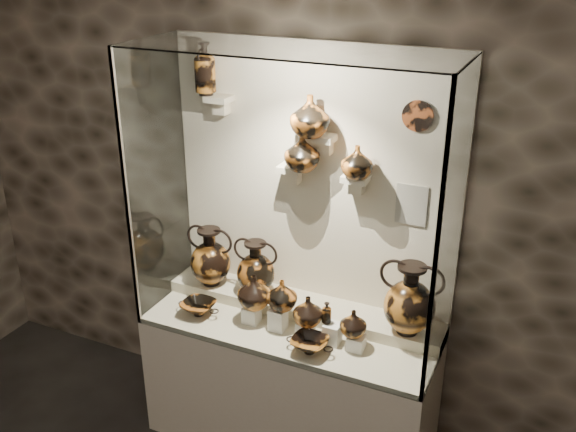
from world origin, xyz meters
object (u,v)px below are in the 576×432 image
(jug_b, at_px, (282,295))
(lekythos_tall, at_px, (205,66))
(kylix_left, at_px, (199,307))
(ovoid_vase_a, at_px, (302,152))
(kylix_right, at_px, (310,344))
(ovoid_vase_c, at_px, (357,162))
(amphora_left, at_px, (211,256))
(ovoid_vase_b, at_px, (310,116))
(jug_e, at_px, (353,323))
(amphora_mid, at_px, (256,268))
(amphora_right, at_px, (410,299))
(jug_c, at_px, (308,311))
(lekythos_small, at_px, (327,311))
(jug_a, at_px, (254,291))

(jug_b, bearing_deg, lekythos_tall, 168.05)
(kylix_left, relative_size, lekythos_tall, 0.79)
(lekythos_tall, xyz_separation_m, ovoid_vase_a, (0.61, -0.03, -0.41))
(kylix_right, xyz_separation_m, ovoid_vase_c, (0.09, 0.39, 0.92))
(amphora_left, relative_size, lekythos_tall, 1.16)
(ovoid_vase_b, bearing_deg, jug_e, -34.37)
(jug_e, xyz_separation_m, ovoid_vase_a, (-0.41, 0.24, 0.83))
(kylix_left, bearing_deg, amphora_mid, 42.32)
(amphora_mid, relative_size, lekythos_tall, 1.06)
(jug_b, relative_size, ovoid_vase_a, 0.88)
(amphora_right, xyz_separation_m, jug_c, (-0.51, -0.19, -0.10))
(kylix_right, bearing_deg, ovoid_vase_c, 73.46)
(lekythos_small, bearing_deg, jug_c, -158.49)
(jug_a, distance_m, jug_b, 0.17)
(jug_e, height_order, lekythos_tall, lekythos_tall)
(amphora_mid, relative_size, ovoid_vase_a, 1.68)
(amphora_mid, relative_size, kylix_right, 1.34)
(amphora_left, relative_size, ovoid_vase_b, 1.68)
(kylix_right, bearing_deg, jug_a, 157.80)
(ovoid_vase_a, bearing_deg, lekythos_tall, -176.03)
(lekythos_small, bearing_deg, ovoid_vase_b, 146.13)
(amphora_left, relative_size, jug_a, 1.84)
(ovoid_vase_a, bearing_deg, lekythos_small, -35.99)
(jug_b, xyz_separation_m, lekythos_tall, (-0.59, 0.26, 1.18))
(amphora_mid, distance_m, jug_c, 0.49)
(amphora_mid, relative_size, jug_a, 1.69)
(ovoid_vase_a, bearing_deg, kylix_right, -52.81)
(jug_e, height_order, ovoid_vase_a, ovoid_vase_a)
(amphora_mid, xyz_separation_m, ovoid_vase_b, (0.32, 0.03, 0.96))
(ovoid_vase_a, xyz_separation_m, ovoid_vase_b, (0.05, -0.01, 0.21))
(jug_c, height_order, jug_e, jug_c)
(kylix_right, height_order, lekythos_tall, lekythos_tall)
(kylix_left, xyz_separation_m, kylix_right, (0.74, -0.07, 0.00))
(kylix_right, bearing_deg, jug_e, 31.53)
(jug_c, bearing_deg, ovoid_vase_a, 108.32)
(jug_c, relative_size, kylix_right, 0.68)
(lekythos_tall, bearing_deg, amphora_right, -26.55)
(jug_a, relative_size, lekythos_tall, 0.63)
(kylix_left, bearing_deg, lekythos_small, 0.46)
(jug_a, relative_size, kylix_right, 0.79)
(jug_a, distance_m, kylix_right, 0.45)
(kylix_left, xyz_separation_m, ovoid_vase_c, (0.84, 0.32, 0.92))
(ovoid_vase_a, relative_size, ovoid_vase_c, 1.15)
(lekythos_tall, distance_m, ovoid_vase_b, 0.69)
(jug_c, xyz_separation_m, kylix_left, (-0.68, -0.05, -0.13))
(amphora_right, distance_m, jug_b, 0.70)
(kylix_left, bearing_deg, jug_e, 0.03)
(jug_c, xyz_separation_m, ovoid_vase_a, (-0.16, 0.26, 0.81))
(jug_a, bearing_deg, jug_b, 26.73)
(jug_b, height_order, ovoid_vase_a, ovoid_vase_a)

